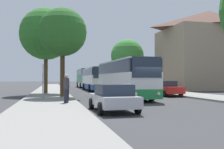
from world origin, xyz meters
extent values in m
plane|color=#38383A|center=(0.00, 0.00, 0.00)|extent=(300.00, 300.00, 0.00)
cube|color=gray|center=(-7.00, 0.00, 0.07)|extent=(4.00, 120.00, 0.15)
cube|color=gray|center=(17.91, 19.66, 4.78)|extent=(14.46, 10.39, 9.56)
pyramid|color=#513328|center=(17.91, 19.66, 11.12)|extent=(14.46, 10.39, 3.12)
cube|color=#238942|center=(-0.60, 4.15, 0.62)|extent=(2.80, 10.13, 0.70)
cube|color=silver|center=(-0.60, 4.15, 1.58)|extent=(2.80, 10.13, 1.21)
cube|color=#232D3D|center=(-0.60, 4.15, 2.66)|extent=(2.82, 9.93, 0.95)
cube|color=silver|center=(-0.60, 4.15, 3.19)|extent=(2.75, 9.93, 0.12)
cube|color=#232D3D|center=(-0.41, -0.89, 2.51)|extent=(2.18, 0.14, 1.45)
sphere|color=#F4EAC1|center=(-1.25, -0.95, 0.66)|extent=(0.24, 0.24, 0.24)
sphere|color=#F4EAC1|center=(0.44, -0.88, 0.66)|extent=(0.24, 0.24, 0.24)
cylinder|color=black|center=(-1.69, 1.10, 0.50)|extent=(0.34, 1.01, 1.00)
cylinder|color=black|center=(0.72, 1.19, 0.50)|extent=(0.34, 1.01, 1.00)
cylinder|color=black|center=(-1.93, 7.12, 0.50)|extent=(0.34, 1.01, 1.00)
cylinder|color=black|center=(0.49, 7.21, 0.50)|extent=(0.34, 1.01, 1.00)
cube|color=#2D519E|center=(-0.62, 19.73, 0.62)|extent=(2.64, 11.70, 0.70)
cube|color=silver|center=(-0.62, 19.73, 1.57)|extent=(2.64, 11.70, 1.20)
cube|color=#232D3D|center=(-0.62, 19.73, 2.65)|extent=(2.66, 11.47, 0.95)
cube|color=silver|center=(-0.62, 19.73, 3.18)|extent=(2.59, 11.47, 0.12)
cube|color=#232D3D|center=(-0.67, 13.86, 2.50)|extent=(2.29, 0.08, 1.45)
sphere|color=#F4EAC1|center=(-1.56, 13.85, 0.66)|extent=(0.24, 0.24, 0.24)
sphere|color=#F4EAC1|center=(0.22, 13.84, 0.66)|extent=(0.24, 0.24, 0.24)
cylinder|color=black|center=(-1.92, 16.24, 0.50)|extent=(0.31, 1.00, 1.00)
cylinder|color=black|center=(0.62, 16.22, 0.50)|extent=(0.31, 1.00, 1.00)
cylinder|color=black|center=(-1.86, 23.25, 0.50)|extent=(0.31, 1.00, 1.00)
cylinder|color=black|center=(0.68, 23.23, 0.50)|extent=(0.31, 1.00, 1.00)
cube|color=silver|center=(-0.38, 33.14, 0.62)|extent=(2.56, 10.77, 0.70)
cube|color=#23844C|center=(-0.38, 33.14, 1.73)|extent=(2.56, 10.77, 1.51)
cube|color=#232D3D|center=(-0.38, 33.14, 2.96)|extent=(2.58, 10.55, 0.95)
cube|color=#23844C|center=(-0.38, 33.14, 3.50)|extent=(2.51, 10.55, 0.12)
cube|color=#232D3D|center=(-0.42, 27.73, 2.81)|extent=(2.24, 0.07, 1.45)
sphere|color=#F4EAC1|center=(-1.29, 27.72, 0.66)|extent=(0.24, 0.24, 0.24)
sphere|color=#F4EAC1|center=(0.46, 27.71, 0.66)|extent=(0.24, 0.24, 0.24)
cylinder|color=black|center=(-1.65, 29.92, 0.50)|extent=(0.31, 1.00, 1.00)
cylinder|color=black|center=(0.84, 29.91, 0.50)|extent=(0.31, 1.00, 1.00)
cylinder|color=black|center=(-1.61, 36.37, 0.50)|extent=(0.31, 1.00, 1.00)
cylinder|color=black|center=(0.88, 36.36, 0.50)|extent=(0.31, 1.00, 1.00)
cube|color=#B7B7BC|center=(-3.66, -4.48, 0.59)|extent=(1.94, 4.11, 0.55)
cube|color=#232D3D|center=(-3.65, -4.65, 1.14)|extent=(1.67, 2.15, 0.55)
cylinder|color=black|center=(-4.60, -3.25, 0.31)|extent=(0.22, 0.62, 0.62)
cylinder|color=black|center=(-2.77, -3.20, 0.31)|extent=(0.22, 0.62, 0.62)
cylinder|color=black|center=(-4.54, -5.77, 0.31)|extent=(0.22, 0.62, 0.62)
cylinder|color=black|center=(-2.71, -5.72, 0.31)|extent=(0.22, 0.62, 0.62)
cube|color=red|center=(4.20, 6.16, 0.63)|extent=(1.94, 4.47, 0.64)
cube|color=#232D3D|center=(4.19, 6.34, 1.22)|extent=(1.63, 2.36, 0.55)
cylinder|color=black|center=(5.13, 4.85, 0.31)|extent=(0.23, 0.63, 0.62)
cylinder|color=black|center=(3.40, 4.76, 0.31)|extent=(0.23, 0.63, 0.62)
cylinder|color=black|center=(4.99, 7.57, 0.31)|extent=(0.23, 0.63, 0.62)
cylinder|color=black|center=(3.27, 7.48, 0.31)|extent=(0.23, 0.63, 0.62)
cube|color=black|center=(3.63, 23.07, 0.65)|extent=(2.03, 4.38, 0.68)
cube|color=#232D3D|center=(3.63, 23.24, 1.22)|extent=(1.74, 2.30, 0.47)
cylinder|color=black|center=(4.55, 21.70, 0.31)|extent=(0.22, 0.63, 0.62)
cylinder|color=black|center=(2.64, 21.75, 0.31)|extent=(0.22, 0.63, 0.62)
cylinder|color=black|center=(4.62, 24.39, 0.31)|extent=(0.22, 0.63, 0.62)
cylinder|color=black|center=(2.71, 24.44, 0.31)|extent=(0.22, 0.63, 0.62)
cylinder|color=gray|center=(-7.41, 2.02, 1.46)|extent=(0.08, 0.08, 2.61)
cube|color=silver|center=(-7.41, 2.02, 2.41)|extent=(0.03, 0.45, 0.60)
cylinder|color=#23232D|center=(-5.66, 2.07, 0.54)|extent=(0.30, 0.30, 0.77)
cylinder|color=olive|center=(-5.66, 2.07, 1.25)|extent=(0.36, 0.36, 0.65)
sphere|color=tan|center=(-5.66, 2.07, 1.68)|extent=(0.21, 0.21, 0.21)
cylinder|color=#23232D|center=(-5.86, -0.58, 0.59)|extent=(0.30, 0.30, 0.88)
cylinder|color=#333338|center=(-5.86, -0.58, 1.40)|extent=(0.36, 0.36, 0.73)
sphere|color=tan|center=(-5.86, -0.58, 1.89)|extent=(0.24, 0.24, 0.24)
cylinder|color=#47331E|center=(-5.87, 5.44, 2.18)|extent=(0.40, 0.40, 4.06)
sphere|color=#286023|center=(-5.87, 5.44, 5.80)|extent=(4.24, 4.24, 4.24)
cylinder|color=#513D23|center=(-7.40, 10.80, 2.28)|extent=(0.40, 0.40, 4.26)
sphere|color=#2D7028|center=(-7.40, 10.80, 6.48)|extent=(5.51, 5.51, 5.51)
cylinder|color=#513D23|center=(7.65, 32.72, 1.52)|extent=(0.40, 0.40, 2.73)
sphere|color=#2D7028|center=(7.65, 32.72, 4.80)|extent=(5.13, 5.13, 5.13)
cylinder|color=brown|center=(6.83, 28.64, 1.92)|extent=(0.40, 0.40, 3.55)
sphere|color=#387F33|center=(6.83, 28.64, 5.98)|extent=(6.09, 6.09, 6.09)
camera|label=1|loc=(-6.77, -17.82, 1.71)|focal=42.00mm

